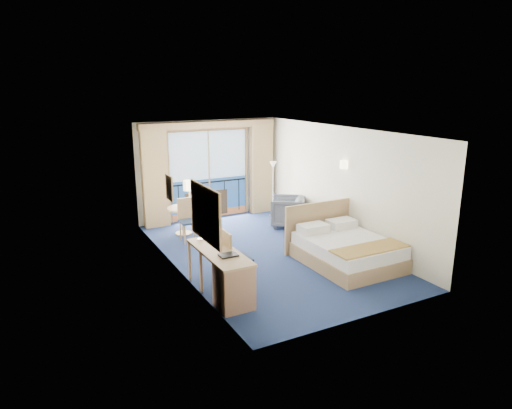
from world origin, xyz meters
name	(u,v)px	position (x,y,z in m)	size (l,w,h in m)	color
floor	(266,253)	(0.00, 0.00, 0.00)	(6.50, 6.50, 0.00)	navy
room_walls	(266,174)	(0.00, 0.00, 1.78)	(4.04, 6.54, 2.72)	white
balcony_door	(209,177)	(-0.01, 3.22, 1.14)	(2.36, 0.03, 2.52)	navy
curtain_left	(155,179)	(-1.55, 3.07, 1.28)	(0.65, 0.22, 2.55)	tan
curtain_right	(261,169)	(1.55, 3.07, 1.28)	(0.65, 0.22, 2.55)	tan
pelmet	(209,125)	(0.00, 3.10, 2.58)	(3.80, 0.25, 0.18)	tan
mirror	(206,214)	(-1.97, -1.50, 1.55)	(0.05, 1.25, 0.95)	tan
wall_print	(169,188)	(-1.97, 0.45, 1.60)	(0.04, 0.42, 0.52)	tan
sconce_left	(188,185)	(-1.94, -0.60, 1.85)	(0.18, 0.18, 0.18)	#FFECB2
sconce_right	(344,165)	(1.94, -0.15, 1.85)	(0.18, 0.18, 0.18)	#FFECB2
bed	(345,249)	(1.18, -1.27, 0.31)	(1.74, 2.07, 1.10)	tan
nightstand	(330,229)	(1.75, 0.01, 0.30)	(0.45, 0.43, 0.59)	#A77758
phone	(333,215)	(1.79, -0.03, 0.63)	(0.17, 0.13, 0.08)	white
armchair	(288,211)	(1.49, 1.50, 0.39)	(0.84, 0.86, 0.79)	#424650
floor_lamp	(273,175)	(1.62, 2.49, 1.18)	(0.22, 0.22, 1.56)	silver
desk	(231,280)	(-1.69, -1.85, 0.45)	(0.59, 1.73, 0.81)	tan
desk_chair	(233,255)	(-1.34, -1.17, 0.60)	(0.49, 0.48, 1.07)	#202F4B
folder	(228,255)	(-1.65, -1.68, 0.82)	(0.30, 0.23, 0.03)	black
desk_lamp	(200,225)	(-1.78, -0.71, 1.11)	(0.11, 0.11, 0.40)	silver
round_table	(183,214)	(-1.15, 2.14, 0.52)	(0.76, 0.76, 0.68)	tan
table_chair_a	(197,209)	(-0.77, 2.16, 0.59)	(0.50, 0.49, 1.05)	#202F4B
table_chair_b	(188,217)	(-1.20, 1.63, 0.57)	(0.45, 0.46, 1.02)	#202F4B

